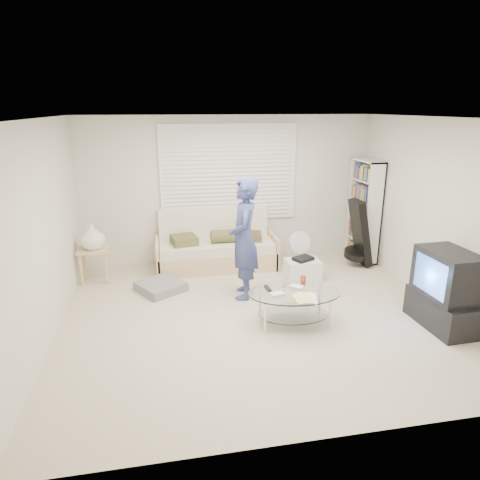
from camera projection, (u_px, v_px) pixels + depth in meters
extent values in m
plane|color=#C1B296|center=(257.00, 315.00, 5.63)|extent=(5.00, 5.00, 0.00)
cube|color=silver|center=(229.00, 190.00, 7.37)|extent=(5.00, 0.02, 2.50)
cube|color=silver|center=(327.00, 302.00, 3.15)|extent=(5.00, 0.02, 2.50)
cube|color=silver|center=(42.00, 234.00, 4.81)|extent=(0.02, 4.50, 2.50)
cube|color=silver|center=(440.00, 214.00, 5.70)|extent=(0.02, 4.50, 2.50)
cube|color=white|center=(259.00, 118.00, 4.88)|extent=(5.00, 4.50, 0.02)
cube|color=white|center=(229.00, 173.00, 7.25)|extent=(2.32, 0.06, 1.62)
cube|color=black|center=(229.00, 173.00, 7.24)|extent=(2.20, 0.01, 1.50)
cube|color=silver|center=(229.00, 173.00, 7.21)|extent=(2.16, 0.04, 1.50)
cube|color=silver|center=(229.00, 173.00, 7.23)|extent=(2.32, 0.08, 1.62)
cube|color=tan|center=(217.00, 259.00, 7.25)|extent=(1.95, 0.78, 0.31)
cube|color=beige|center=(216.00, 246.00, 7.16)|extent=(1.87, 0.72, 0.16)
cube|color=beige|center=(214.00, 224.00, 7.39)|extent=(1.87, 0.22, 0.60)
cube|color=tan|center=(158.00, 256.00, 7.04)|extent=(0.06, 0.78, 0.55)
cube|color=tan|center=(272.00, 249.00, 7.39)|extent=(0.06, 0.78, 0.55)
cube|color=#494422|center=(184.00, 240.00, 6.99)|extent=(0.46, 0.46, 0.14)
cylinder|color=#494422|center=(226.00, 236.00, 7.08)|extent=(0.49, 0.21, 0.21)
cube|color=#463423|center=(251.00, 236.00, 7.22)|extent=(0.41, 0.41, 0.12)
cube|color=slate|center=(161.00, 286.00, 6.36)|extent=(0.82, 0.82, 0.13)
cube|color=tan|center=(94.00, 250.00, 6.58)|extent=(0.47, 0.38, 0.04)
cube|color=tan|center=(81.00, 270.00, 6.49)|extent=(0.04, 0.04, 0.51)
cube|color=tan|center=(107.00, 268.00, 6.56)|extent=(0.04, 0.04, 0.51)
cube|color=tan|center=(84.00, 263.00, 6.76)|extent=(0.04, 0.04, 0.51)
cube|color=tan|center=(109.00, 262.00, 6.82)|extent=(0.04, 0.04, 0.51)
imported|color=white|center=(92.00, 236.00, 6.51)|extent=(0.38, 0.38, 0.40)
cube|color=white|center=(364.00, 211.00, 7.47)|extent=(0.28, 0.74, 1.77)
cube|color=black|center=(360.00, 233.00, 7.21)|extent=(0.36, 0.41, 1.13)
cylinder|color=black|center=(356.00, 254.00, 7.32)|extent=(0.41, 0.42, 0.19)
cylinder|color=white|center=(298.00, 266.00, 7.34)|extent=(0.26, 0.26, 0.03)
cylinder|color=white|center=(299.00, 257.00, 7.29)|extent=(0.04, 0.04, 0.32)
cylinder|color=white|center=(299.00, 242.00, 7.21)|extent=(0.39, 0.17, 0.38)
cylinder|color=white|center=(299.00, 242.00, 7.21)|extent=(0.11, 0.07, 0.10)
cube|color=white|center=(303.00, 270.00, 6.76)|extent=(0.53, 0.38, 0.32)
cube|color=black|center=(303.00, 259.00, 6.71)|extent=(0.36, 0.32, 0.05)
cube|color=black|center=(442.00, 311.00, 5.31)|extent=(0.51, 0.92, 0.40)
cube|color=black|center=(448.00, 274.00, 5.16)|extent=(0.53, 0.77, 0.58)
cube|color=#528CE4|center=(430.00, 276.00, 5.11)|extent=(0.04, 0.58, 0.44)
ellipsoid|color=silver|center=(294.00, 293.00, 5.29)|extent=(1.21, 0.83, 0.02)
ellipsoid|color=silver|center=(294.00, 314.00, 5.38)|extent=(0.93, 0.64, 0.01)
cylinder|color=silver|center=(265.00, 319.00, 5.10)|extent=(0.03, 0.03, 0.40)
cylinder|color=silver|center=(330.00, 316.00, 5.18)|extent=(0.03, 0.03, 0.40)
cylinder|color=silver|center=(260.00, 302.00, 5.54)|extent=(0.03, 0.03, 0.40)
cylinder|color=silver|center=(320.00, 300.00, 5.62)|extent=(0.03, 0.03, 0.40)
cube|color=white|center=(277.00, 294.00, 5.18)|extent=(0.17, 0.13, 0.04)
cube|color=white|center=(297.00, 287.00, 5.39)|extent=(0.19, 0.18, 0.04)
cylinder|color=silver|center=(285.00, 282.00, 5.45)|extent=(0.07, 0.07, 0.11)
cylinder|color=red|center=(303.00, 281.00, 5.49)|extent=(0.07, 0.07, 0.12)
cube|color=black|center=(268.00, 288.00, 5.38)|extent=(0.06, 0.18, 0.02)
cube|color=white|center=(307.00, 298.00, 5.12)|extent=(0.31, 0.37, 0.01)
cube|color=#EBC473|center=(303.00, 298.00, 5.09)|extent=(0.21, 0.28, 0.01)
imported|color=navy|center=(244.00, 239.00, 5.96)|extent=(0.52, 0.69, 1.71)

